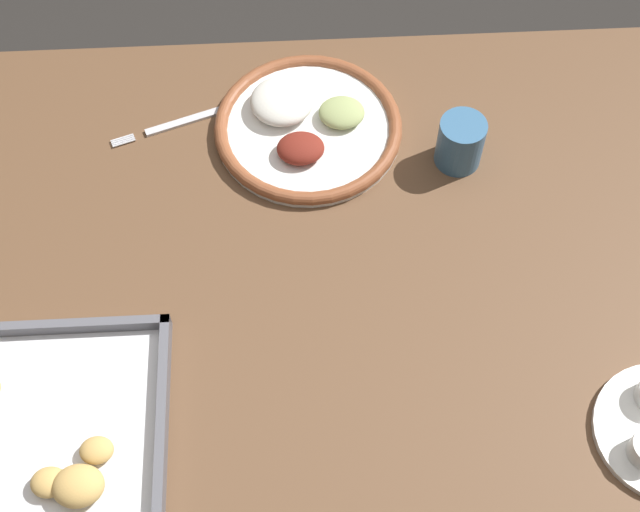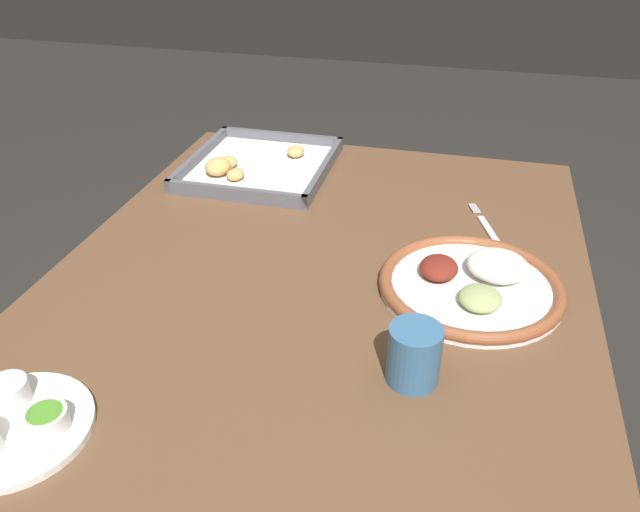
{
  "view_description": "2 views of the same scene",
  "coord_description": "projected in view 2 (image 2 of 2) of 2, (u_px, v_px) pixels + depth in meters",
  "views": [
    {
      "loc": [
        0.03,
        0.61,
        1.77
      ],
      "look_at": [
        0.0,
        0.0,
        0.75
      ],
      "focal_mm": 50.0,
      "sensor_mm": 36.0,
      "label": 1
    },
    {
      "loc": [
        -0.81,
        -0.21,
        1.27
      ],
      "look_at": [
        0.0,
        0.0,
        0.75
      ],
      "focal_mm": 35.0,
      "sensor_mm": 36.0,
      "label": 2
    }
  ],
  "objects": [
    {
      "name": "baking_tray",
      "position": [
        256.0,
        166.0,
        1.33
      ],
      "size": [
        0.32,
        0.29,
        0.04
      ],
      "color": "#595960",
      "rests_on": "dining_table"
    },
    {
      "name": "dinner_plate",
      "position": [
        472.0,
        283.0,
        0.95
      ],
      "size": [
        0.28,
        0.28,
        0.05
      ],
      "color": "white",
      "rests_on": "dining_table"
    },
    {
      "name": "fork",
      "position": [
        490.0,
        232.0,
        1.11
      ],
      "size": [
        0.19,
        0.08,
        0.0
      ],
      "rotation": [
        0.0,
        0.0,
        0.34
      ],
      "color": "silver",
      "rests_on": "dining_table"
    },
    {
      "name": "dining_table",
      "position": [
        320.0,
        326.0,
        1.06
      ],
      "size": [
        1.09,
        0.85,
        0.72
      ],
      "color": "brown",
      "rests_on": "ground_plane"
    },
    {
      "name": "saucer_plate",
      "position": [
        11.0,
        424.0,
        0.71
      ],
      "size": [
        0.18,
        0.18,
        0.04
      ],
      "color": "white",
      "rests_on": "dining_table"
    },
    {
      "name": "drinking_cup",
      "position": [
        414.0,
        355.0,
        0.77
      ],
      "size": [
        0.07,
        0.07,
        0.08
      ],
      "color": "#38668E",
      "rests_on": "dining_table"
    }
  ]
}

